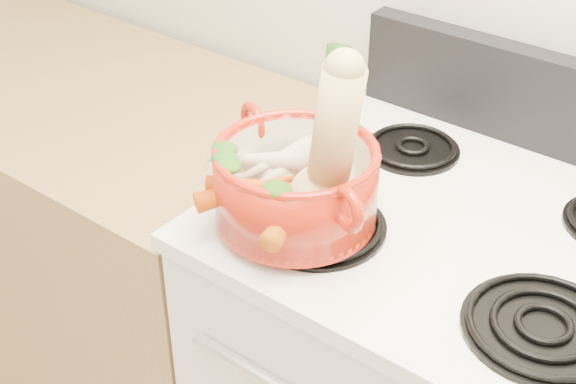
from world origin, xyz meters
The scene contains 21 objects.
cooktop centered at (0.00, 1.40, 0.93)m, with size 0.78×0.67×0.03m, color silver.
control_backsplash centered at (0.00, 1.70, 1.04)m, with size 0.76×0.05×0.18m, color black.
counter_left centered at (-1.07, 1.40, 0.45)m, with size 1.36×0.65×0.90m, color olive.
burner_front_left centered at (-0.19, 1.24, 0.96)m, with size 0.22×0.22×0.02m, color black.
burner_front_right centered at (0.19, 1.24, 0.96)m, with size 0.22×0.22×0.02m, color black.
burner_back_left centered at (-0.19, 1.54, 0.96)m, with size 0.17×0.17×0.02m, color black.
dutch_oven centered at (-0.22, 1.22, 1.03)m, with size 0.25×0.25×0.13m, color #A31B0A.
pot_handle_left centered at (-0.35, 1.28, 1.07)m, with size 0.07×0.07×0.02m, color #A31B0A.
pot_handle_right centered at (-0.09, 1.17, 1.07)m, with size 0.07×0.07×0.02m, color #A31B0A.
squash centered at (-0.16, 1.21, 1.13)m, with size 0.11×0.11×0.27m, color tan, non-canonical shape.
leek centered at (-0.19, 1.28, 1.12)m, with size 0.04×0.04×0.26m, color beige.
ginger centered at (-0.19, 1.32, 1.01)m, with size 0.07×0.05×0.04m, color tan.
parsnip_0 centered at (-0.26, 1.27, 1.02)m, with size 0.05×0.05×0.24m, color beige.
parsnip_1 centered at (-0.28, 1.25, 1.02)m, with size 0.04×0.04×0.18m, color beige.
parsnip_2 centered at (-0.26, 1.26, 1.03)m, with size 0.04×0.04×0.18m, color beige.
parsnip_3 centered at (-0.31, 1.24, 1.04)m, with size 0.04×0.04×0.17m, color beige.
parsnip_4 centered at (-0.28, 1.28, 1.04)m, with size 0.04×0.04×0.20m, color beige.
carrot_0 centered at (-0.26, 1.20, 1.01)m, with size 0.03×0.03×0.15m, color #D1440A.
carrot_1 centered at (-0.28, 1.17, 1.02)m, with size 0.03×0.03×0.16m, color #D83F0A.
carrot_2 centered at (-0.19, 1.18, 1.03)m, with size 0.03×0.03×0.18m, color orange.
carrot_3 centered at (-0.27, 1.18, 1.03)m, with size 0.03×0.03×0.15m, color #DF410B.
Camera 1 is at (0.40, 0.40, 1.72)m, focal length 50.00 mm.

